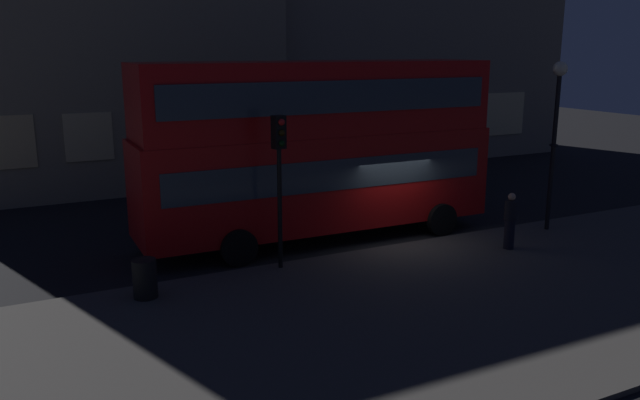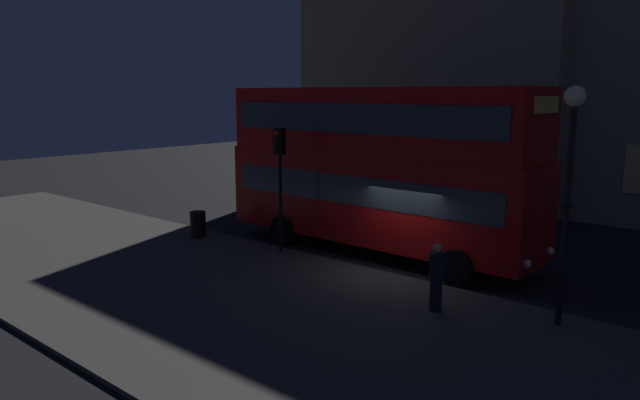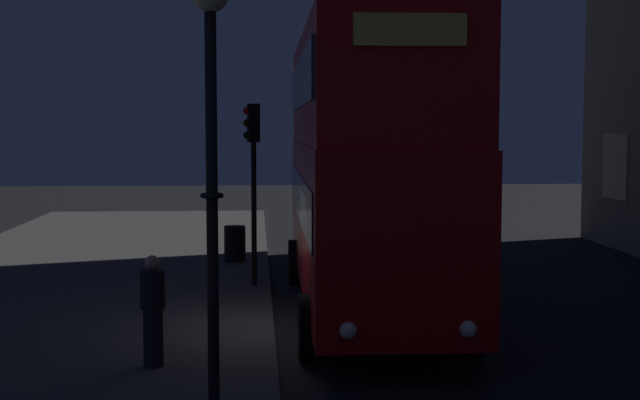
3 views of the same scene
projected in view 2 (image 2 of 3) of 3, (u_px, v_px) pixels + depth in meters
ground_plane at (400, 274)px, 17.46m from camera, size 80.00×80.00×0.00m
sidewalk_slab at (288, 319)px, 13.83m from camera, size 44.00×8.84×0.12m
building_with_clock at (460, 46)px, 31.15m from camera, size 13.83×10.09×15.43m
double_decker_bus at (376, 162)px, 19.23m from camera, size 11.17×3.02×5.46m
traffic_light_near_kerb at (280, 164)px, 18.97m from camera, size 0.35×0.38×4.05m
street_lamp at (570, 161)px, 12.65m from camera, size 0.45×0.45×5.32m
pedestrian at (436, 277)px, 14.03m from camera, size 0.37×0.37×1.66m
litter_bin at (198, 224)px, 21.38m from camera, size 0.57×0.57×0.93m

